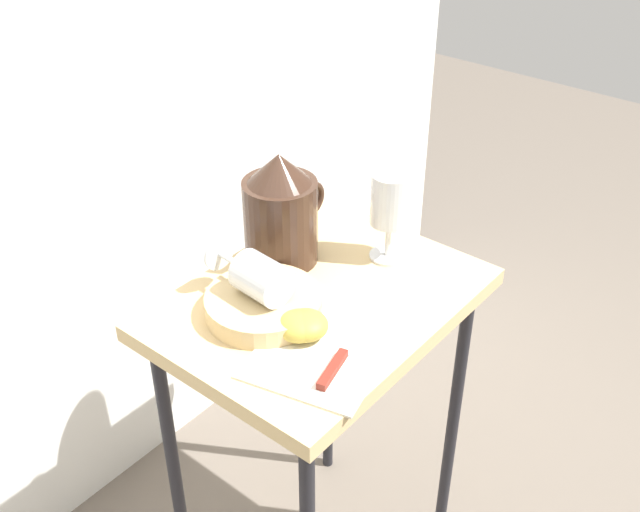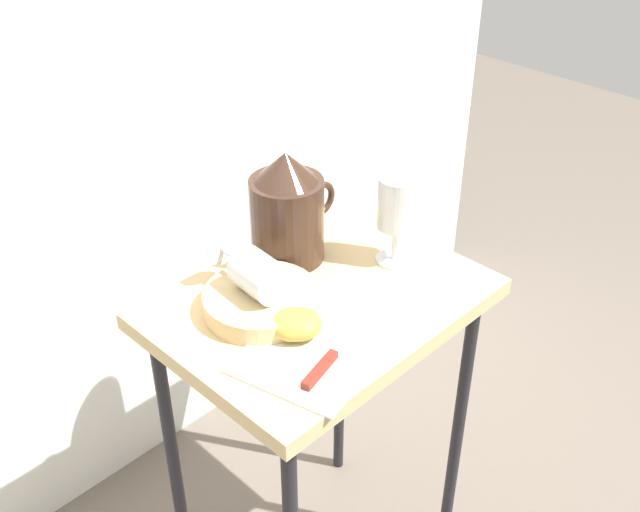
{
  "view_description": "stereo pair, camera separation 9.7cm",
  "coord_description": "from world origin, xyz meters",
  "px_view_note": "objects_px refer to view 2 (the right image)",
  "views": [
    {
      "loc": [
        -0.79,
        -0.65,
        1.48
      ],
      "look_at": [
        0.0,
        0.0,
        0.8
      ],
      "focal_mm": 43.19,
      "sensor_mm": 36.0,
      "label": 1
    },
    {
      "loc": [
        -0.73,
        -0.72,
        1.48
      ],
      "look_at": [
        0.0,
        0.0,
        0.8
      ],
      "focal_mm": 43.19,
      "sensor_mm": 36.0,
      "label": 2
    }
  ],
  "objects_px": {
    "table": "(320,336)",
    "apple_half_right": "(299,324)",
    "basket_tray": "(262,301)",
    "wine_glass_tipped_near": "(258,274)",
    "pitcher": "(287,216)",
    "apple_half_left": "(293,324)",
    "knife": "(331,357)",
    "wine_glass_upright": "(397,207)"
  },
  "relations": [
    {
      "from": "table",
      "to": "apple_half_right",
      "type": "distance_m",
      "value": 0.15
    },
    {
      "from": "pitcher",
      "to": "apple_half_right",
      "type": "height_order",
      "value": "pitcher"
    },
    {
      "from": "pitcher",
      "to": "wine_glass_tipped_near",
      "type": "relative_size",
      "value": 1.35
    },
    {
      "from": "apple_half_left",
      "to": "apple_half_right",
      "type": "relative_size",
      "value": 1.0
    },
    {
      "from": "pitcher",
      "to": "wine_glass_upright",
      "type": "relative_size",
      "value": 1.24
    },
    {
      "from": "basket_tray",
      "to": "wine_glass_tipped_near",
      "type": "distance_m",
      "value": 0.05
    },
    {
      "from": "wine_glass_upright",
      "to": "apple_half_right",
      "type": "distance_m",
      "value": 0.28
    },
    {
      "from": "basket_tray",
      "to": "pitcher",
      "type": "bearing_deg",
      "value": 31.36
    },
    {
      "from": "pitcher",
      "to": "apple_half_right",
      "type": "distance_m",
      "value": 0.23
    },
    {
      "from": "table",
      "to": "wine_glass_upright",
      "type": "xyz_separation_m",
      "value": [
        0.17,
        -0.02,
        0.2
      ]
    },
    {
      "from": "apple_half_right",
      "to": "wine_glass_upright",
      "type": "bearing_deg",
      "value": 6.96
    },
    {
      "from": "pitcher",
      "to": "knife",
      "type": "xyz_separation_m",
      "value": [
        -0.15,
        -0.25,
        -0.07
      ]
    },
    {
      "from": "pitcher",
      "to": "apple_half_right",
      "type": "relative_size",
      "value": 2.9
    },
    {
      "from": "wine_glass_upright",
      "to": "apple_half_right",
      "type": "bearing_deg",
      "value": -173.04
    },
    {
      "from": "wine_glass_upright",
      "to": "apple_half_left",
      "type": "bearing_deg",
      "value": -174.61
    },
    {
      "from": "wine_glass_tipped_near",
      "to": "knife",
      "type": "bearing_deg",
      "value": -93.56
    },
    {
      "from": "apple_half_left",
      "to": "wine_glass_upright",
      "type": "bearing_deg",
      "value": 5.39
    },
    {
      "from": "wine_glass_tipped_near",
      "to": "apple_half_left",
      "type": "relative_size",
      "value": 2.14
    },
    {
      "from": "basket_tray",
      "to": "knife",
      "type": "xyz_separation_m",
      "value": [
        -0.01,
        -0.17,
        -0.01
      ]
    },
    {
      "from": "table",
      "to": "knife",
      "type": "relative_size",
      "value": 3.37
    },
    {
      "from": "pitcher",
      "to": "knife",
      "type": "distance_m",
      "value": 0.3
    },
    {
      "from": "pitcher",
      "to": "table",
      "type": "bearing_deg",
      "value": -110.16
    },
    {
      "from": "table",
      "to": "pitcher",
      "type": "relative_size",
      "value": 3.5
    },
    {
      "from": "table",
      "to": "basket_tray",
      "type": "xyz_separation_m",
      "value": [
        -0.09,
        0.04,
        0.1
      ]
    },
    {
      "from": "basket_tray",
      "to": "apple_half_left",
      "type": "xyz_separation_m",
      "value": [
        -0.01,
        -0.08,
        0.01
      ]
    },
    {
      "from": "pitcher",
      "to": "basket_tray",
      "type": "bearing_deg",
      "value": -148.64
    },
    {
      "from": "basket_tray",
      "to": "wine_glass_upright",
      "type": "xyz_separation_m",
      "value": [
        0.26,
        -0.06,
        0.09
      ]
    },
    {
      "from": "wine_glass_upright",
      "to": "apple_half_right",
      "type": "height_order",
      "value": "wine_glass_upright"
    },
    {
      "from": "wine_glass_tipped_near",
      "to": "apple_half_right",
      "type": "bearing_deg",
      "value": -91.53
    },
    {
      "from": "wine_glass_tipped_near",
      "to": "apple_half_right",
      "type": "relative_size",
      "value": 2.14
    },
    {
      "from": "wine_glass_upright",
      "to": "apple_half_left",
      "type": "xyz_separation_m",
      "value": [
        -0.27,
        -0.03,
        -0.09
      ]
    },
    {
      "from": "table",
      "to": "wine_glass_upright",
      "type": "bearing_deg",
      "value": -6.16
    },
    {
      "from": "basket_tray",
      "to": "wine_glass_tipped_near",
      "type": "relative_size",
      "value": 1.25
    },
    {
      "from": "table",
      "to": "apple_half_left",
      "type": "distance_m",
      "value": 0.16
    },
    {
      "from": "basket_tray",
      "to": "wine_glass_tipped_near",
      "type": "xyz_separation_m",
      "value": [
        -0.0,
        0.01,
        0.05
      ]
    },
    {
      "from": "knife",
      "to": "apple_half_left",
      "type": "bearing_deg",
      "value": 89.28
    },
    {
      "from": "pitcher",
      "to": "apple_half_left",
      "type": "height_order",
      "value": "pitcher"
    },
    {
      "from": "pitcher",
      "to": "knife",
      "type": "height_order",
      "value": "pitcher"
    },
    {
      "from": "pitcher",
      "to": "apple_half_left",
      "type": "bearing_deg",
      "value": -131.56
    },
    {
      "from": "wine_glass_upright",
      "to": "table",
      "type": "bearing_deg",
      "value": 173.84
    },
    {
      "from": "apple_half_right",
      "to": "knife",
      "type": "distance_m",
      "value": 0.08
    },
    {
      "from": "wine_glass_upright",
      "to": "wine_glass_tipped_near",
      "type": "relative_size",
      "value": 1.09
    }
  ]
}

